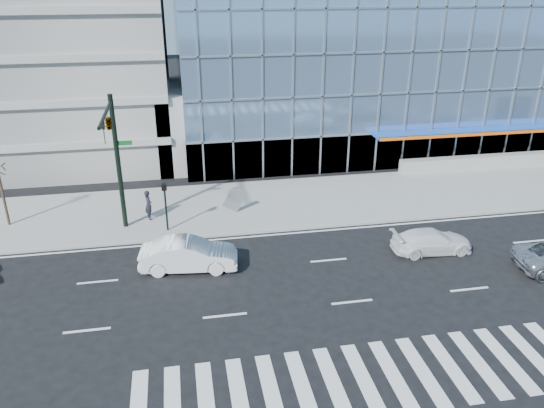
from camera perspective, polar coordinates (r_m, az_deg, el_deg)
The scene contains 11 objects.
ground at distance 28.87m, azimuth 6.10°, elevation -6.04°, with size 160.00×160.00×0.00m, color black.
sidewalk at distance 35.76m, azimuth 2.57°, elevation 0.31°, with size 120.00×8.00×0.15m, color gray.
theatre_building at distance 54.81m, azimuth 13.30°, elevation 16.02°, with size 42.00×26.00×15.00m, color #7498C1.
parking_garage at distance 51.67m, azimuth -25.54°, elevation 16.81°, with size 24.00×24.00×20.00m, color gray.
ramp_block at distance 43.46m, azimuth -8.17°, elevation 8.45°, with size 6.00×8.00×6.00m, color gray.
traffic_signal at distance 29.85m, azimuth -16.86°, elevation 6.95°, with size 1.14×5.74×8.00m.
ped_signal_post at distance 31.35m, azimuth -11.42°, elevation 0.47°, with size 0.30×0.33×3.00m.
white_suv at distance 30.56m, azimuth 16.81°, elevation -3.85°, with size 1.81×4.45×1.29m, color white.
white_sedan at distance 27.88m, azimuth -8.95°, elevation -5.42°, with size 1.75×5.01×1.65m, color white.
pedestrian at distance 33.52m, azimuth -13.14°, elevation -0.08°, with size 0.69×0.45×1.88m, color black.
tilted_panel at distance 33.54m, azimuth -4.10°, elevation 0.46°, with size 1.30×0.06×1.30m, color #9C9C9C.
Camera 1 is at (-7.51, -23.95, 14.26)m, focal length 35.00 mm.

